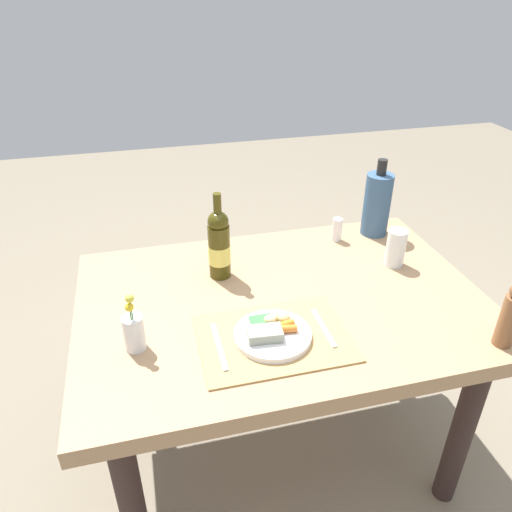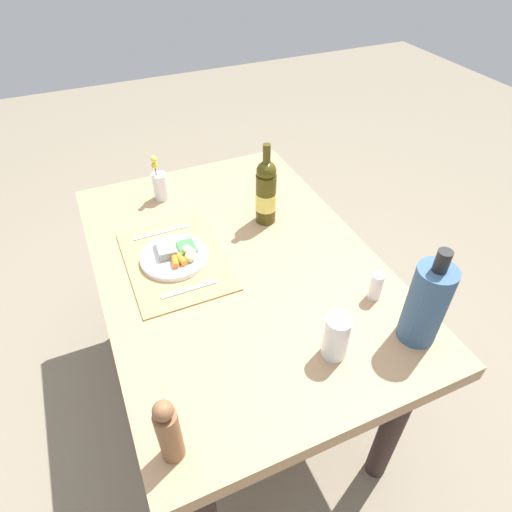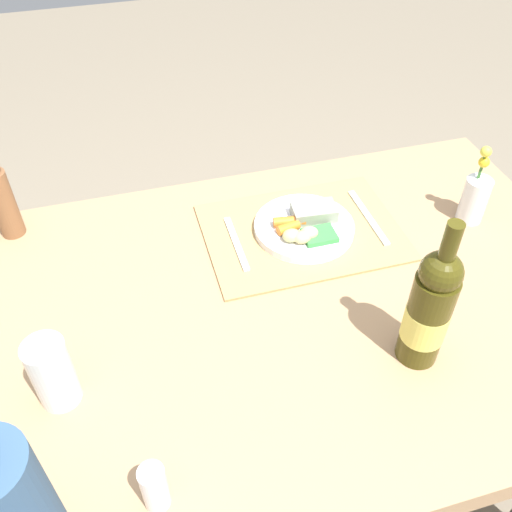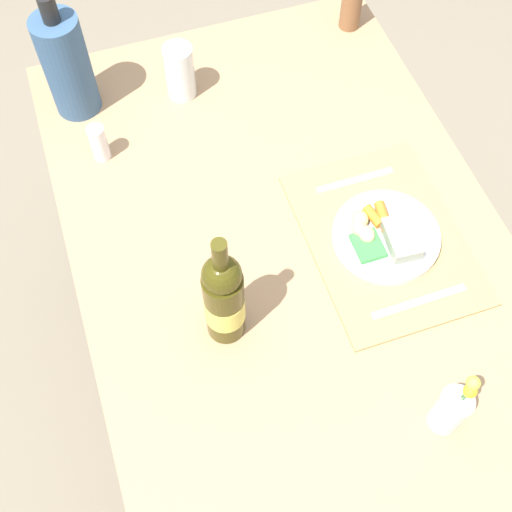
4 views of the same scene
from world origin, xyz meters
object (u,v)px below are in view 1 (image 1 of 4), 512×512
at_px(pepper_mill, 510,316).
at_px(flower_vase, 134,331).
at_px(fork, 219,346).
at_px(water_tumbler, 395,250).
at_px(salt_shaker, 337,230).
at_px(cooler_bottle, 377,204).
at_px(dinner_plate, 272,333).
at_px(knife, 323,328).
at_px(dining_table, 281,323).
at_px(wine_bottle, 219,245).

distance_m(pepper_mill, flower_vase, 1.04).
height_order(fork, water_tumbler, water_tumbler).
height_order(salt_shaker, cooler_bottle, cooler_bottle).
bearing_deg(dinner_plate, knife, -0.24).
xyz_separation_m(dinner_plate, knife, (0.16, -0.00, -0.01)).
distance_m(fork, cooler_bottle, 0.91).
distance_m(dining_table, water_tumbler, 0.49).
bearing_deg(knife, water_tumbler, 37.39).
relative_size(pepper_mill, cooler_bottle, 0.66).
height_order(water_tumbler, cooler_bottle, cooler_bottle).
height_order(flower_vase, cooler_bottle, cooler_bottle).
bearing_deg(water_tumbler, cooler_bottle, 80.92).
bearing_deg(dining_table, knife, -69.37).
bearing_deg(knife, dinner_plate, -179.99).
xyz_separation_m(salt_shaker, cooler_bottle, (0.17, 0.02, 0.08)).
bearing_deg(salt_shaker, water_tumbler, -59.67).
xyz_separation_m(dinner_plate, wine_bottle, (-0.08, 0.37, 0.10)).
relative_size(knife, cooler_bottle, 0.57).
relative_size(fork, knife, 1.13).
xyz_separation_m(dinner_plate, flower_vase, (-0.38, 0.05, 0.04)).
relative_size(dining_table, dinner_plate, 5.85).
bearing_deg(pepper_mill, salt_shaker, 107.66).
distance_m(pepper_mill, water_tumbler, 0.48).
relative_size(dining_table, knife, 7.38).
bearing_deg(dining_table, fork, -141.93).
distance_m(salt_shaker, water_tumbler, 0.26).
bearing_deg(water_tumbler, knife, -142.86).
bearing_deg(wine_bottle, salt_shaker, 15.86).
xyz_separation_m(dining_table, pepper_mill, (0.54, -0.37, 0.20)).
xyz_separation_m(dining_table, flower_vase, (-0.47, -0.13, 0.16)).
bearing_deg(cooler_bottle, pepper_mill, -85.88).
relative_size(dining_table, flower_vase, 6.93).
bearing_deg(wine_bottle, flower_vase, -133.43).
xyz_separation_m(fork, salt_shaker, (0.56, 0.51, 0.04)).
distance_m(knife, pepper_mill, 0.51).
bearing_deg(dinner_plate, cooler_bottle, 42.58).
relative_size(fork, salt_shaker, 2.17).
xyz_separation_m(knife, cooler_bottle, (0.42, 0.53, 0.12)).
xyz_separation_m(dining_table, dinner_plate, (-0.09, -0.19, 0.12)).
bearing_deg(salt_shaker, dining_table, -134.76).
relative_size(salt_shaker, wine_bottle, 0.30).
distance_m(pepper_mill, wine_bottle, 0.90).
bearing_deg(water_tumbler, fork, -157.19).
relative_size(pepper_mill, salt_shaker, 2.21).
bearing_deg(fork, knife, 0.46).
distance_m(water_tumbler, cooler_bottle, 0.25).
relative_size(water_tumbler, cooler_bottle, 0.44).
height_order(knife, pepper_mill, pepper_mill).
relative_size(flower_vase, water_tumbler, 1.38).
relative_size(dinner_plate, salt_shaker, 2.42).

